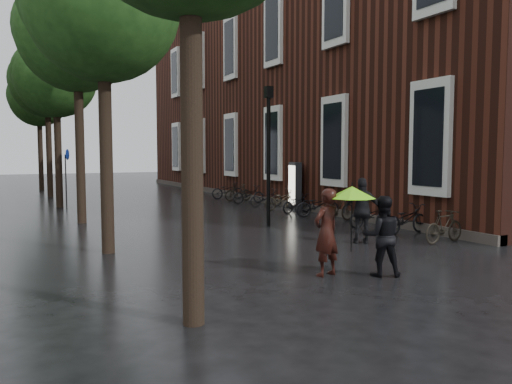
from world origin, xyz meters
TOP-DOWN VIEW (x-y plane):
  - ground at (0.00, 0.00)m, footprint 120.00×120.00m
  - brick_building at (10.47, 19.46)m, footprint 10.20×33.20m
  - street_trees at (-3.99, 15.91)m, footprint 4.33×34.03m
  - person_burgundy at (-0.55, 2.53)m, footprint 0.74×0.57m
  - person_black at (0.46, 2.00)m, footprint 1.01×0.94m
  - lime_umbrella at (-0.07, 2.32)m, footprint 0.97×0.97m
  - pedestrian_walking at (2.51, 5.12)m, footprint 1.16×0.93m
  - parked_bicycles at (4.63, 11.99)m, footprint 2.06×15.94m
  - ad_lightbox at (5.29, 13.26)m, footprint 0.32×1.41m
  - lamp_post at (1.81, 9.34)m, footprint 0.25×0.25m
  - cycle_sign at (-3.75, 18.59)m, footprint 0.14×0.49m

SIDE VIEW (x-z plane):
  - ground at x=0.00m, z-range 0.00..0.00m
  - parked_bicycles at x=4.63m, z-range -0.05..0.97m
  - person_black at x=0.46m, z-range 0.00..1.66m
  - person_burgundy at x=-0.55m, z-range 0.00..1.81m
  - pedestrian_walking at x=2.51m, z-range 0.00..1.84m
  - ad_lightbox at x=5.29m, z-range 0.00..2.12m
  - lime_umbrella at x=-0.07m, z-range 1.00..2.45m
  - cycle_sign at x=-3.75m, z-range 0.44..3.14m
  - lamp_post at x=1.81m, z-range 0.51..5.32m
  - brick_building at x=10.47m, z-range -0.01..11.99m
  - street_trees at x=-3.99m, z-range 1.88..10.79m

